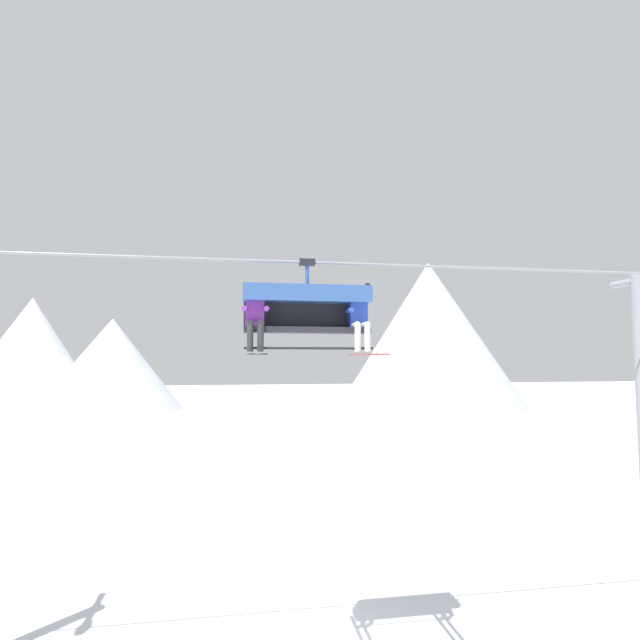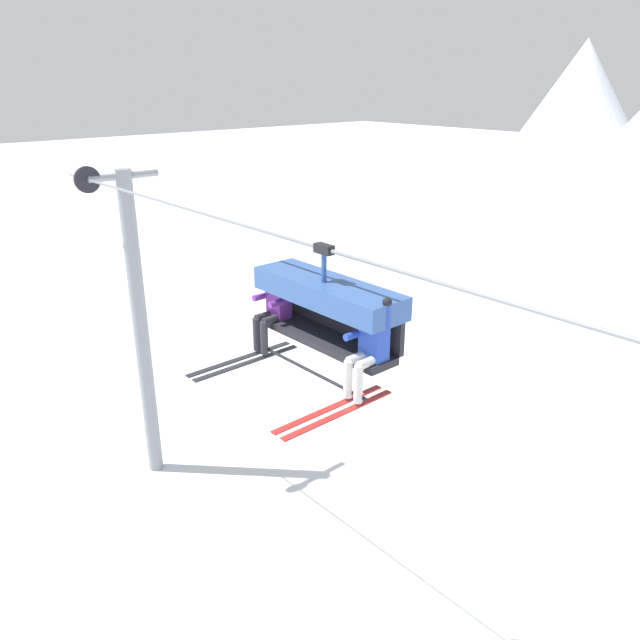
% 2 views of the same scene
% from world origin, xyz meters
% --- Properties ---
extents(mountain_peak_west, '(15.60, 15.60, 12.78)m').
position_xyz_m(mountain_peak_west, '(-24.68, 52.50, 6.39)').
color(mountain_peak_west, white).
rests_on(mountain_peak_west, ground_plane).
extents(lift_tower_near, '(0.36, 1.88, 7.79)m').
position_xyz_m(lift_tower_near, '(-7.81, -0.02, 4.06)').
color(lift_tower_near, gray).
rests_on(lift_tower_near, ground_plane).
extents(lift_cable, '(17.09, 0.05, 0.05)m').
position_xyz_m(lift_cable, '(-0.27, -0.80, 7.51)').
color(lift_cable, gray).
extents(chairlift_chair, '(2.30, 0.74, 1.65)m').
position_xyz_m(chairlift_chair, '(-0.33, -0.73, 6.77)').
color(chairlift_chair, '#232328').
extents(skier_purple, '(0.46, 1.70, 1.23)m').
position_xyz_m(skier_purple, '(-1.27, -0.95, 6.49)').
color(skier_purple, purple).
extents(skier_blue, '(0.48, 1.70, 1.34)m').
position_xyz_m(skier_blue, '(0.60, -0.94, 6.51)').
color(skier_blue, '#2847B7').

